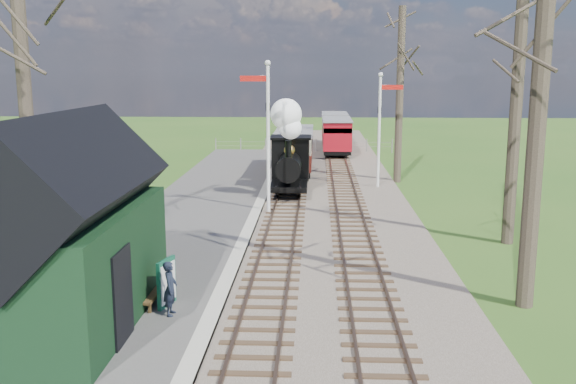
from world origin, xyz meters
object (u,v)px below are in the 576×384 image
bench (147,287)px  semaphore_near (266,126)px  coach (294,149)px  station_shed (66,234)px  semaphore_far (381,121)px  locomotive (289,153)px  sign_board (167,283)px  person (170,288)px  red_carriage_a (337,136)px  red_carriage_b (334,128)px

bench → semaphore_near: bearing=78.8°
semaphore_near → coach: size_ratio=0.88×
station_shed → semaphore_far: 20.01m
station_shed → locomotive: 16.44m
semaphore_far → locomotive: semaphore_far is taller
station_shed → sign_board: bearing=29.5°
locomotive → person: locomotive is taller
semaphore_near → semaphore_far: (5.14, 6.00, -0.27)m
coach → person: coach is taller
sign_board → red_carriage_a: bearing=80.3°
red_carriage_a → red_carriage_b: size_ratio=1.00×
semaphore_near → sign_board: bearing=-98.3°
station_shed → red_carriage_a: bearing=77.0°
semaphore_far → person: 18.82m
semaphore_far → coach: semaphore_far is taller
semaphore_near → bench: bearing=-101.2°
sign_board → locomotive: bearing=81.0°
coach → bench: (-2.89, -20.66, -0.89)m
red_carriage_a → sign_board: (-4.96, -28.89, -0.64)m
sign_board → bench: bearing=161.7°
semaphore_near → sign_board: (-1.59, -10.90, -2.83)m
coach → red_carriage_b: coach is taller
coach → sign_board: coach is taller
locomotive → station_shed: bearing=-105.1°
station_shed → semaphore_near: (3.53, 12.00, 1.35)m
station_shed → semaphore_near: semaphore_near is taller
station_shed → semaphore_far: size_ratio=1.10×
coach → locomotive: bearing=-90.1°
semaphore_far → red_carriage_a: (-1.77, 11.98, -1.92)m
semaphore_near → locomotive: bearing=78.9°
locomotive → red_carriage_b: (2.61, 19.62, -0.61)m
semaphore_near → person: bearing=-96.8°
bench → station_shed: bearing=-137.9°
station_shed → sign_board: 2.68m
locomotive → red_carriage_b: locomotive is taller
station_shed → sign_board: (1.94, 1.10, -1.48)m
semaphore_far → red_carriage_b: semaphore_far is taller
semaphore_near → station_shed: bearing=-106.4°
red_carriage_a → person: 29.85m
coach → sign_board: bearing=-96.5°
red_carriage_a → red_carriage_b: 5.50m
coach → person: (-2.14, -21.41, -0.65)m
coach → red_carriage_a: (2.60, 8.05, -0.07)m
station_shed → bench: (1.41, 1.27, -1.67)m
semaphore_far → locomotive: size_ratio=1.29×
semaphore_near → bench: semaphore_near is taller
red_carriage_a → locomotive: bearing=-100.5°
station_shed → semaphore_near: size_ratio=1.01×
locomotive → sign_board: 15.01m
bench → locomotive: bearing=78.9°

